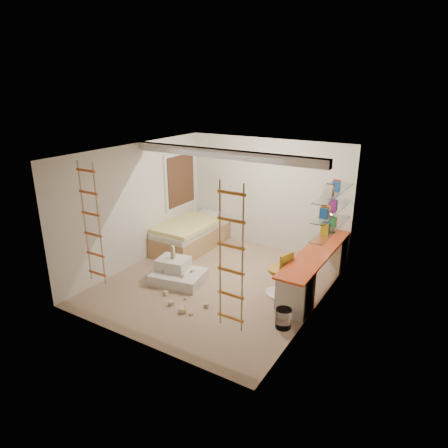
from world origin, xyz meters
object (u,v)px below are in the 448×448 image
Objects in this scene: desk at (315,268)px; swivel_chair at (281,280)px; bed at (191,235)px; play_platform at (177,273)px.

desk is 3.17× the size of swivel_chair.
bed reaches higher than play_platform.
desk reaches higher than play_platform.
swivel_chair reaches higher than desk.
swivel_chair is (2.77, -1.02, -0.00)m from bed.
play_platform is (-2.43, -1.20, -0.23)m from desk.
bed is at bearing 116.21° from play_platform.
desk is at bearing 26.23° from play_platform.
swivel_chair is 2.08m from play_platform.
play_platform is at bearing -153.77° from desk.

